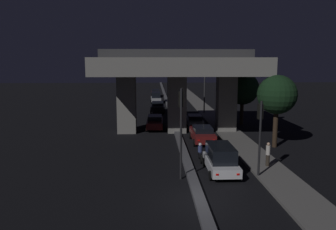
{
  "coord_description": "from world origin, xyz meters",
  "views": [
    {
      "loc": [
        -2.35,
        -16.23,
        7.29
      ],
      "look_at": [
        -0.65,
        23.48,
        0.82
      ],
      "focal_mm": 35.0,
      "sensor_mm": 36.0,
      "label": 1
    }
  ],
  "objects_px": {
    "car_dark_red_fourth_oncoming": "(156,93)",
    "car_white_lead": "(221,158)",
    "traffic_light_left_of_median": "(181,118)",
    "motorcycle_black_filtering_near": "(200,153)",
    "car_dark_red_lead_oncoming": "(155,122)",
    "traffic_light_right_of_median": "(260,126)",
    "street_lamp": "(201,84)",
    "car_grey_third": "(195,121)",
    "car_dark_red_second": "(202,134)",
    "car_silver_third_oncoming": "(156,97)",
    "car_black_second_oncoming": "(158,107)",
    "pedestrian_on_sidewalk": "(268,154)"
  },
  "relations": [
    {
      "from": "car_dark_red_fourth_oncoming",
      "to": "pedestrian_on_sidewalk",
      "type": "height_order",
      "value": "pedestrian_on_sidewalk"
    },
    {
      "from": "car_dark_red_fourth_oncoming",
      "to": "traffic_light_left_of_median",
      "type": "bearing_deg",
      "value": -0.94
    },
    {
      "from": "traffic_light_left_of_median",
      "to": "street_lamp",
      "type": "height_order",
      "value": "street_lamp"
    },
    {
      "from": "motorcycle_black_filtering_near",
      "to": "pedestrian_on_sidewalk",
      "type": "distance_m",
      "value": 4.83
    },
    {
      "from": "car_dark_red_fourth_oncoming",
      "to": "car_white_lead",
      "type": "bearing_deg",
      "value": 2.31
    },
    {
      "from": "car_black_second_oncoming",
      "to": "car_silver_third_oncoming",
      "type": "relative_size",
      "value": 1.09
    },
    {
      "from": "pedestrian_on_sidewalk",
      "to": "car_white_lead",
      "type": "bearing_deg",
      "value": -167.94
    },
    {
      "from": "car_dark_red_fourth_oncoming",
      "to": "motorcycle_black_filtering_near",
      "type": "xyz_separation_m",
      "value": [
        3.04,
        -45.95,
        -0.19
      ]
    },
    {
      "from": "car_dark_red_lead_oncoming",
      "to": "motorcycle_black_filtering_near",
      "type": "relative_size",
      "value": 2.59
    },
    {
      "from": "motorcycle_black_filtering_near",
      "to": "car_dark_red_lead_oncoming",
      "type": "bearing_deg",
      "value": 16.26
    },
    {
      "from": "traffic_light_right_of_median",
      "to": "motorcycle_black_filtering_near",
      "type": "height_order",
      "value": "traffic_light_right_of_median"
    },
    {
      "from": "street_lamp",
      "to": "traffic_light_left_of_median",
      "type": "bearing_deg",
      "value": -100.91
    },
    {
      "from": "car_white_lead",
      "to": "car_black_second_oncoming",
      "type": "distance_m",
      "value": 26.94
    },
    {
      "from": "traffic_light_left_of_median",
      "to": "motorcycle_black_filtering_near",
      "type": "distance_m",
      "value": 5.21
    },
    {
      "from": "traffic_light_left_of_median",
      "to": "car_dark_red_second",
      "type": "bearing_deg",
      "value": 73.67
    },
    {
      "from": "car_grey_third",
      "to": "car_silver_third_oncoming",
      "type": "distance_m",
      "value": 23.41
    },
    {
      "from": "traffic_light_right_of_median",
      "to": "car_white_lead",
      "type": "relative_size",
      "value": 1.16
    },
    {
      "from": "traffic_light_right_of_median",
      "to": "car_grey_third",
      "type": "distance_m",
      "value": 16.07
    },
    {
      "from": "traffic_light_left_of_median",
      "to": "motorcycle_black_filtering_near",
      "type": "height_order",
      "value": "traffic_light_left_of_median"
    },
    {
      "from": "car_silver_third_oncoming",
      "to": "motorcycle_black_filtering_near",
      "type": "relative_size",
      "value": 2.3
    },
    {
      "from": "car_dark_red_second",
      "to": "car_silver_third_oncoming",
      "type": "xyz_separation_m",
      "value": [
        -4.07,
        29.42,
        0.23
      ]
    },
    {
      "from": "car_dark_red_second",
      "to": "traffic_light_right_of_median",
      "type": "bearing_deg",
      "value": -167.29
    },
    {
      "from": "car_white_lead",
      "to": "car_grey_third",
      "type": "xyz_separation_m",
      "value": [
        0.08,
        14.69,
        -0.17
      ]
    },
    {
      "from": "traffic_light_left_of_median",
      "to": "car_silver_third_oncoming",
      "type": "distance_m",
      "value": 38.9
    },
    {
      "from": "car_grey_third",
      "to": "car_dark_red_lead_oncoming",
      "type": "xyz_separation_m",
      "value": [
        -4.39,
        -0.02,
        -0.03
      ]
    },
    {
      "from": "car_silver_third_oncoming",
      "to": "car_dark_red_fourth_oncoming",
      "type": "height_order",
      "value": "car_silver_third_oncoming"
    },
    {
      "from": "traffic_light_right_of_median",
      "to": "car_white_lead",
      "type": "bearing_deg",
      "value": 154.8
    },
    {
      "from": "traffic_light_right_of_median",
      "to": "car_dark_red_fourth_oncoming",
      "type": "bearing_deg",
      "value": 97.16
    },
    {
      "from": "car_black_second_oncoming",
      "to": "car_dark_red_fourth_oncoming",
      "type": "xyz_separation_m",
      "value": [
        -0.16,
        21.89,
        0.0
      ]
    },
    {
      "from": "street_lamp",
      "to": "car_dark_red_fourth_oncoming",
      "type": "height_order",
      "value": "street_lamp"
    },
    {
      "from": "traffic_light_left_of_median",
      "to": "traffic_light_right_of_median",
      "type": "xyz_separation_m",
      "value": [
        4.93,
        0.01,
        -0.51
      ]
    },
    {
      "from": "motorcycle_black_filtering_near",
      "to": "traffic_light_left_of_median",
      "type": "bearing_deg",
      "value": 155.38
    },
    {
      "from": "traffic_light_right_of_median",
      "to": "car_dark_red_second",
      "type": "xyz_separation_m",
      "value": [
        -2.19,
        9.35,
        -2.57
      ]
    },
    {
      "from": "car_white_lead",
      "to": "traffic_light_right_of_median",
      "type": "bearing_deg",
      "value": -115.08
    },
    {
      "from": "street_lamp",
      "to": "pedestrian_on_sidewalk",
      "type": "relative_size",
      "value": 4.2
    },
    {
      "from": "car_dark_red_second",
      "to": "pedestrian_on_sidewalk",
      "type": "height_order",
      "value": "pedestrian_on_sidewalk"
    },
    {
      "from": "street_lamp",
      "to": "car_dark_red_second",
      "type": "distance_m",
      "value": 17.07
    },
    {
      "from": "car_grey_third",
      "to": "car_dark_red_lead_oncoming",
      "type": "relative_size",
      "value": 0.95
    },
    {
      "from": "car_black_second_oncoming",
      "to": "car_white_lead",
      "type": "bearing_deg",
      "value": 10.51
    },
    {
      "from": "traffic_light_left_of_median",
      "to": "car_white_lead",
      "type": "relative_size",
      "value": 1.35
    },
    {
      "from": "car_dark_red_second",
      "to": "car_grey_third",
      "type": "xyz_separation_m",
      "value": [
        0.08,
        6.38,
        0.01
      ]
    },
    {
      "from": "traffic_light_right_of_median",
      "to": "car_dark_red_second",
      "type": "relative_size",
      "value": 1.08
    },
    {
      "from": "car_grey_third",
      "to": "car_dark_red_lead_oncoming",
      "type": "bearing_deg",
      "value": 92.1
    },
    {
      "from": "car_dark_red_second",
      "to": "motorcycle_black_filtering_near",
      "type": "xyz_separation_m",
      "value": [
        -1.0,
        -5.7,
        -0.2
      ]
    },
    {
      "from": "car_grey_third",
      "to": "car_black_second_oncoming",
      "type": "bearing_deg",
      "value": 20.16
    },
    {
      "from": "traffic_light_right_of_median",
      "to": "motorcycle_black_filtering_near",
      "type": "bearing_deg",
      "value": 131.23
    },
    {
      "from": "traffic_light_left_of_median",
      "to": "car_black_second_oncoming",
      "type": "bearing_deg",
      "value": 92.35
    },
    {
      "from": "traffic_light_right_of_median",
      "to": "car_dark_red_second",
      "type": "bearing_deg",
      "value": 103.2
    },
    {
      "from": "traffic_light_left_of_median",
      "to": "car_silver_third_oncoming",
      "type": "xyz_separation_m",
      "value": [
        -1.32,
        38.77,
        -2.85
      ]
    },
    {
      "from": "car_dark_red_second",
      "to": "pedestrian_on_sidewalk",
      "type": "bearing_deg",
      "value": -156.12
    }
  ]
}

